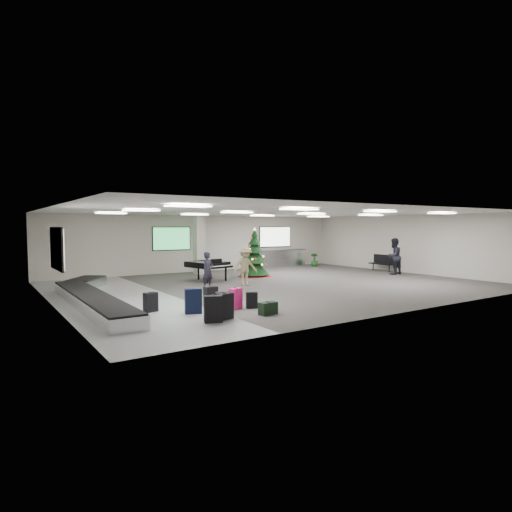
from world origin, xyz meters
TOP-DOWN VIEW (x-y plane):
  - ground at (0.00, 0.00)m, footprint 18.00×18.00m
  - room_envelope at (-0.38, 0.67)m, footprint 18.02×14.02m
  - baggage_carousel at (-7.84, -0.08)m, footprint 2.28×9.71m
  - service_counter at (5.00, 6.65)m, footprint 4.05×0.65m
  - suitcase_0 at (-5.33, -4.87)m, footprint 0.52×0.36m
  - suitcase_1 at (-4.91, -3.97)m, footprint 0.44×0.35m
  - pink_suitcase at (-4.32, -3.76)m, footprint 0.47×0.37m
  - suitcase_3 at (-4.74, -2.90)m, footprint 0.44×0.27m
  - navy_suitcase at (-5.72, -3.67)m, footprint 0.55×0.42m
  - suitcase_5 at (-5.78, -5.04)m, footprint 0.54×0.41m
  - green_duffel at (-3.96, -5.01)m, footprint 0.58×0.34m
  - suitcase_7 at (-3.83, -3.93)m, footprint 0.40×0.32m
  - suitcase_8 at (-6.69, -2.75)m, footprint 0.44×0.32m
  - christmas_tree at (0.95, 3.17)m, footprint 1.78×1.78m
  - grand_piano at (-1.89, 2.85)m, footprint 1.80×2.15m
  - bench at (8.60, 1.38)m, footprint 0.52×1.48m
  - traveler_a at (-3.15, 0.41)m, footprint 0.65×0.53m
  - traveler_b at (-1.28, 0.52)m, footprint 1.17×0.77m
  - traveler_bench at (7.60, -0.22)m, footprint 0.99×0.79m
  - potted_plant_left at (2.16, 6.17)m, footprint 0.63×0.63m
  - potted_plant_right at (7.13, 5.58)m, footprint 0.67×0.67m

SIDE VIEW (x-z plane):
  - ground at x=0.00m, z-range 0.00..0.00m
  - green_duffel at x=-3.96m, z-range -0.01..0.38m
  - baggage_carousel at x=-7.84m, z-range 0.00..0.43m
  - suitcase_7 at x=-3.83m, z-range -0.01..0.52m
  - suitcase_8 at x=-6.69m, z-range -0.01..0.60m
  - suitcase_1 at x=-4.91m, z-range -0.01..0.62m
  - suitcase_3 at x=-4.74m, z-range -0.01..0.65m
  - pink_suitcase at x=-4.32m, z-range -0.01..0.66m
  - suitcase_5 at x=-5.78m, z-range -0.01..0.74m
  - suitcase_0 at x=-5.33m, z-range -0.01..0.74m
  - navy_suitcase at x=-5.72m, z-range -0.01..0.76m
  - potted_plant_right at x=7.13m, z-range 0.00..0.85m
  - potted_plant_left at x=2.16m, z-range 0.00..0.90m
  - bench at x=8.60m, z-range 0.06..0.99m
  - service_counter at x=5.00m, z-range 0.01..1.09m
  - traveler_a at x=-3.15m, z-range 0.00..1.53m
  - grand_piano at x=-1.89m, z-range 0.23..1.30m
  - traveler_b at x=-1.28m, z-range 0.00..1.69m
  - christmas_tree at x=0.95m, z-range -0.40..2.14m
  - traveler_bench at x=7.60m, z-range 0.00..1.94m
  - room_envelope at x=-0.38m, z-range 0.73..3.94m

